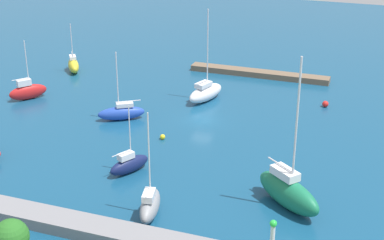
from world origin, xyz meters
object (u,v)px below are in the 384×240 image
Objects in this scene: pier_dock at (259,73)px; sailboat_yellow_far_north at (73,65)px; harbor_beacon at (272,238)px; sailboat_gray_lone_north at (150,205)px; sailboat_navy_off_beacon at (129,164)px; sailboat_green_east_end at (288,191)px; sailboat_blue_lone_south at (122,112)px; sailboat_red_far_south at (28,91)px; mooring_buoy_red at (325,104)px; mooring_buoy_yellow at (163,137)px; sailboat_white_by_breakwater at (206,92)px; park_tree_mideast at (11,237)px.

pier_dock is 28.88m from sailboat_yellow_far_north.
harbor_beacon is at bearing 104.88° from pier_dock.
sailboat_gray_lone_north is at bearing -20.01° from harbor_beacon.
sailboat_green_east_end is (-16.75, 1.02, 0.62)m from sailboat_navy_off_beacon.
sailboat_blue_lone_south is 1.08× the size of sailboat_red_far_south.
mooring_buoy_red is (0.15, -26.50, -1.16)m from sailboat_green_east_end.
harbor_beacon is at bearing 10.83° from sailboat_yellow_far_north.
mooring_buoy_yellow is at bearing -68.18° from sailboat_red_far_south.
mooring_buoy_red is at bearing -88.65° from harbor_beacon.
sailboat_white_by_breakwater is 1.62× the size of sailboat_yellow_far_north.
mooring_buoy_yellow is at bearing 5.63° from sailboat_gray_lone_north.
mooring_buoy_yellow is at bearing -49.01° from harbor_beacon.
pier_dock is at bearing -151.27° from sailboat_blue_lone_south.
sailboat_green_east_end reaches higher than pier_dock.
sailboat_navy_off_beacon is at bearing -164.14° from sailboat_white_by_breakwater.
pier_dock is 1.71× the size of sailboat_white_by_breakwater.
sailboat_green_east_end is 42.05m from sailboat_red_far_south.
sailboat_blue_lone_south is at bearing 11.21° from sailboat_yellow_far_north.
sailboat_blue_lone_south is 26.98m from mooring_buoy_red.
sailboat_white_by_breakwater is 12.65m from sailboat_blue_lone_south.
park_tree_mideast is at bearing 89.76° from mooring_buoy_yellow.
park_tree_mideast is at bearing -110.11° from sailboat_red_far_south.
mooring_buoy_yellow is (17.32, -19.93, -2.95)m from harbor_beacon.
mooring_buoy_yellow is at bearing -90.24° from park_tree_mideast.
sailboat_navy_off_beacon is at bearing -32.84° from harbor_beacon.
sailboat_blue_lone_south is (12.19, 22.46, 0.54)m from pier_dock.
harbor_beacon is 4.44× the size of mooring_buoy_red.
sailboat_green_east_end is at bearing 149.76° from mooring_buoy_yellow.
sailboat_navy_off_beacon is at bearing 81.49° from pier_dock.
sailboat_blue_lone_south is at bearing 19.71° from sailboat_gray_lone_north.
sailboat_white_by_breakwater reaches higher than sailboat_blue_lone_south.
sailboat_white_by_breakwater is 13.71m from mooring_buoy_yellow.
sailboat_white_by_breakwater is (16.64, -33.59, -2.07)m from harbor_beacon.
sailboat_gray_lone_north reaches higher than mooring_buoy_red.
mooring_buoy_red is at bearing -134.38° from mooring_buoy_yellow.
mooring_buoy_red is (-16.46, -16.82, 0.11)m from mooring_buoy_yellow.
sailboat_yellow_far_north reaches higher than sailboat_navy_off_beacon.
pier_dock is 4.26× the size of park_tree_mideast.
pier_dock is 25.48× the size of mooring_buoy_red.
sailboat_navy_off_beacon is 26.63m from sailboat_red_far_south.
sailboat_yellow_far_north is 12.46× the size of mooring_buoy_yellow.
mooring_buoy_yellow is (-7.12, 3.71, -0.66)m from sailboat_blue_lone_south.
sailboat_yellow_far_north reaches higher than mooring_buoy_red.
harbor_beacon is 13.03m from sailboat_gray_lone_north.
sailboat_navy_off_beacon is (5.21, 34.83, 0.52)m from pier_dock.
mooring_buoy_yellow is (-0.12, -27.98, -4.17)m from park_tree_mideast.
harbor_beacon is at bearing -86.50° from sailboat_red_far_south.
sailboat_green_east_end is (-23.73, 13.39, 0.61)m from sailboat_blue_lone_south.
sailboat_blue_lone_south is 27.26m from sailboat_green_east_end.
harbor_beacon is (-12.25, 46.10, 2.83)m from pier_dock.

